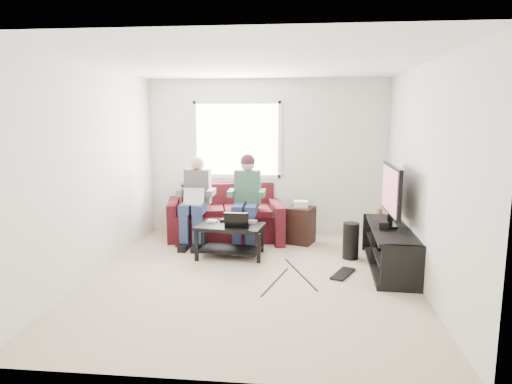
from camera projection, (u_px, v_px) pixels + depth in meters
floor at (252, 278)px, 5.69m from camera, size 4.50×4.50×0.00m
ceiling at (251, 63)px, 5.25m from camera, size 4.50×4.50×0.00m
wall_back at (267, 158)px, 7.68m from camera, size 4.50×0.00×4.50m
wall_front at (216, 215)px, 3.26m from camera, size 4.50×0.00×4.50m
wall_left at (92, 173)px, 5.68m from camera, size 0.00×4.50×4.50m
wall_right at (423, 177)px, 5.27m from camera, size 0.00×4.50×4.50m
window at (237, 140)px, 7.66m from camera, size 1.48×0.04×1.28m
sofa at (225, 219)px, 7.49m from camera, size 2.04×1.18×0.87m
person_left at (196, 196)px, 7.13m from camera, size 0.40×0.71×1.36m
person_right at (247, 193)px, 7.06m from camera, size 0.40×0.71×1.41m
laptop_silver at (193, 200)px, 6.94m from camera, size 0.38×0.32×0.24m
coffee_table at (230, 233)px, 6.50m from camera, size 0.99×0.68×0.46m
laptop_black at (238, 218)px, 6.37m from camera, size 0.38×0.30×0.24m
controller_a at (212, 221)px, 6.62m from camera, size 0.15×0.11×0.04m
controller_b at (225, 221)px, 6.66m from camera, size 0.15×0.11×0.04m
controller_c at (252, 222)px, 6.59m from camera, size 0.14×0.10×0.04m
tv_stand at (390, 251)px, 5.99m from camera, size 0.57×1.69×0.56m
tv at (391, 192)px, 5.96m from camera, size 0.12×1.10×0.81m
soundbar at (381, 222)px, 6.04m from camera, size 0.12×0.50×0.10m
drink_cup at (380, 213)px, 6.55m from camera, size 0.08×0.08×0.12m
console_white at (396, 254)px, 5.59m from camera, size 0.30×0.22×0.06m
console_grey at (386, 238)px, 6.27m from camera, size 0.34×0.26×0.08m
console_black at (391, 246)px, 5.93m from camera, size 0.38×0.30×0.07m
subwoofer at (351, 241)px, 6.43m from camera, size 0.23×0.23×0.51m
keyboard_floor at (343, 274)px, 5.80m from camera, size 0.36×0.53×0.03m
end_table at (301, 224)px, 7.20m from camera, size 0.39×0.39×0.68m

